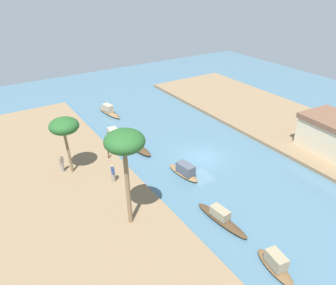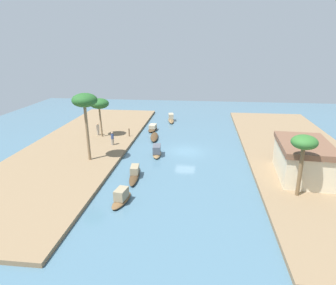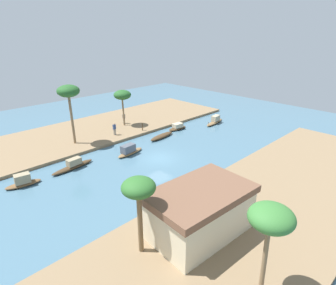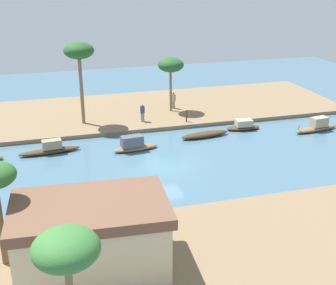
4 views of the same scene
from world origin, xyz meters
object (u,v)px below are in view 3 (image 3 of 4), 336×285
at_px(sampan_with_red_awning, 73,165).
at_px(palm_tree_left_far, 68,93).
at_px(riverside_building, 200,211).
at_px(sampan_downstream_large, 162,136).
at_px(sampan_near_left_bank, 129,151).
at_px(person_by_mooring, 124,119).
at_px(sampan_foreground, 215,121).
at_px(palm_tree_right_short, 139,190).
at_px(sampan_open_hull, 178,127).
at_px(palm_tree_right_tall, 271,219).
at_px(mooring_post, 142,127).
at_px(sampan_with_tall_canopy, 23,182).
at_px(palm_tree_left_near, 122,95).
at_px(person_on_near_bank, 115,130).

xyz_separation_m(sampan_with_red_awning, palm_tree_left_far, (-3.38, -6.01, 6.61)).
bearing_deg(riverside_building, palm_tree_left_far, -91.21).
xyz_separation_m(sampan_with_red_awning, sampan_downstream_large, (-13.43, -0.10, -0.14)).
relative_size(sampan_near_left_bank, person_by_mooring, 2.23).
bearing_deg(sampan_near_left_bank, sampan_foreground, 173.78).
xyz_separation_m(sampan_near_left_bank, palm_tree_right_short, (9.57, 13.84, 4.50)).
height_order(sampan_open_hull, palm_tree_right_tall, palm_tree_right_tall).
height_order(mooring_post, palm_tree_left_far, palm_tree_left_far).
height_order(sampan_with_red_awning, mooring_post, mooring_post).
distance_m(person_by_mooring, palm_tree_right_short, 28.46).
distance_m(sampan_open_hull, sampan_with_tall_canopy, 22.86).
distance_m(sampan_foreground, riverside_building, 27.49).
xyz_separation_m(palm_tree_left_far, palm_tree_right_tall, (3.46, 28.31, -1.78)).
bearing_deg(sampan_downstream_large, palm_tree_left_far, -37.00).
height_order(sampan_near_left_bank, riverside_building, riverside_building).
height_order(palm_tree_left_near, riverside_building, palm_tree_left_near).
distance_m(sampan_downstream_large, person_on_near_bank, 6.67).
distance_m(sampan_open_hull, mooring_post, 5.43).
height_order(sampan_with_red_awning, palm_tree_left_near, palm_tree_left_near).
relative_size(person_by_mooring, palm_tree_left_far, 0.23).
bearing_deg(palm_tree_left_far, sampan_with_red_awning, 60.67).
distance_m(sampan_with_tall_canopy, palm_tree_left_near, 19.78).
height_order(sampan_with_red_awning, palm_tree_right_tall, palm_tree_right_tall).
relative_size(palm_tree_left_near, riverside_building, 0.70).
bearing_deg(palm_tree_left_near, mooring_post, 96.14).
xyz_separation_m(sampan_foreground, palm_tree_left_near, (11.58, -8.78, 4.58)).
relative_size(sampan_near_left_bank, palm_tree_right_short, 0.72).
xyz_separation_m(sampan_foreground, palm_tree_left_far, (20.65, -7.22, 6.55)).
relative_size(sampan_foreground, person_on_near_bank, 2.76).
relative_size(sampan_open_hull, palm_tree_left_near, 0.60).
relative_size(palm_tree_left_far, palm_tree_right_short, 1.39).
height_order(sampan_foreground, person_by_mooring, person_by_mooring).
bearing_deg(sampan_near_left_bank, palm_tree_right_tall, 65.74).
distance_m(person_by_mooring, riverside_building, 27.45).
relative_size(sampan_with_red_awning, mooring_post, 4.40).
xyz_separation_m(sampan_with_red_awning, palm_tree_right_tall, (0.08, 22.30, 4.83)).
height_order(sampan_open_hull, sampan_foreground, sampan_foreground).
xyz_separation_m(sampan_open_hull, palm_tree_right_short, (20.48, 16.12, 4.64)).
height_order(sampan_with_tall_canopy, palm_tree_right_short, palm_tree_right_short).
xyz_separation_m(palm_tree_left_far, riverside_building, (2.05, 22.64, -4.84)).
xyz_separation_m(sampan_foreground, sampan_near_left_bank, (17.34, 0.06, 0.06)).
bearing_deg(palm_tree_right_tall, riverside_building, -103.94).
distance_m(sampan_downstream_large, palm_tree_right_short, 22.81).
height_order(sampan_with_red_awning, person_by_mooring, person_by_mooring).
height_order(mooring_post, palm_tree_left_near, palm_tree_left_near).
distance_m(sampan_with_tall_canopy, palm_tree_right_tall, 23.37).
distance_m(sampan_with_tall_canopy, person_on_near_bank, 14.95).
xyz_separation_m(palm_tree_left_near, riverside_building, (11.12, 24.20, -2.87)).
relative_size(person_by_mooring, palm_tree_right_tall, 0.31).
bearing_deg(palm_tree_left_near, sampan_foreground, 142.84).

